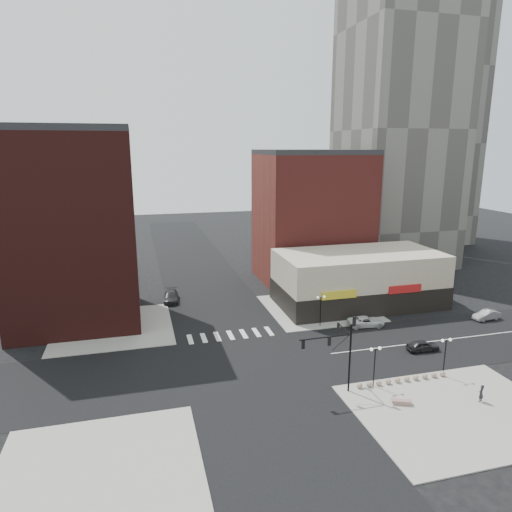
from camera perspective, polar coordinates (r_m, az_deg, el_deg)
name	(u,v)px	position (r m, az deg, el deg)	size (l,w,h in m)	color
ground	(247,364)	(51.45, -1.19, -13.36)	(240.00, 240.00, 0.00)	black
road_ew	(247,364)	(51.45, -1.19, -13.35)	(200.00, 14.00, 0.02)	black
road_ns	(247,364)	(51.45, -1.19, -13.35)	(14.00, 200.00, 0.02)	black
sidewalk_nw	(114,327)	(63.62, -17.36, -8.53)	(15.00, 15.00, 0.12)	gray
sidewalk_ne	(319,308)	(68.34, 7.84, -6.47)	(15.00, 15.00, 0.12)	gray
sidewalk_se	(457,412)	(46.80, 23.79, -17.45)	(18.00, 14.00, 0.12)	gray
sidewalk_sw	(99,478)	(38.20, -19.09, -24.70)	(15.00, 15.00, 0.12)	gray
building_nw	(72,231)	(64.57, -21.99, 2.93)	(16.00, 15.00, 25.00)	#3B1512
building_nw_low	(1,258)	(83.26, -29.25, -0.21)	(20.00, 18.00, 12.00)	#3B1512
building_ne_midrise	(312,219)	(80.81, 6.97, 4.67)	(18.00, 15.00, 22.00)	maroon
tower_near	(405,27)	(99.39, 18.12, 25.51)	(20.00, 20.00, 90.00)	#47443F
tower_far	(436,70)	(124.29, 21.52, 20.81)	(18.00, 18.00, 82.00)	#47443F
building_ne_row	(358,283)	(70.43, 12.67, -3.30)	(24.20, 12.20, 8.00)	beige
traffic_signal	(340,344)	(44.85, 10.41, -10.79)	(5.59, 3.09, 7.77)	black
street_lamp_se_a	(375,357)	(47.03, 14.66, -12.07)	(1.22, 0.32, 4.16)	black
street_lamp_se_b	(446,348)	(51.23, 22.62, -10.53)	(1.22, 0.32, 4.16)	black
street_lamp_ne	(321,303)	(60.71, 8.10, -5.84)	(1.22, 0.32, 4.16)	black
bollard_row	(402,379)	(49.86, 17.80, -14.46)	(10.02, 0.57, 0.57)	gray
white_suv	(366,322)	(62.80, 13.58, -7.97)	(2.24, 4.85, 1.35)	silver
dark_sedan_east	(423,346)	(57.60, 20.14, -10.48)	(1.53, 3.81, 1.30)	black
silver_sedan	(486,315)	(70.90, 26.85, -6.61)	(1.39, 3.98, 1.31)	gray
dark_sedan_north	(171,297)	(71.72, -10.56, -5.01)	(2.15, 5.29, 1.54)	black
pedestrian	(481,393)	(48.85, 26.31, -15.14)	(0.62, 0.41, 1.71)	#242328
stone_bench	(401,402)	(46.09, 17.72, -16.99)	(1.89, 1.21, 0.42)	#916E64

